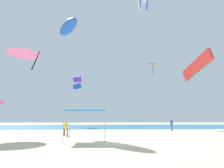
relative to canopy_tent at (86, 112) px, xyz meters
The scene contains 10 objects.
ground 3.84m from the canopy_tent, ahead, with size 110.00×110.00×0.10m, color beige.
ocean_strip 25.90m from the canopy_tent, 83.47° to the left, with size 110.00×20.79×0.03m, color #1E6B93.
canopy_tent is the anchor object (origin of this frame).
person_near_tent 5.38m from the canopy_tent, 120.09° to the left, with size 0.44×0.40×1.66m.
person_leftmost 16.79m from the canopy_tent, 46.07° to the left, with size 0.43×0.42×1.77m.
kite_parafoil_red 14.35m from the canopy_tent, 20.27° to the left, with size 1.61×4.95×3.04m.
kite_diamond_orange 29.28m from the canopy_tent, 63.22° to the left, with size 2.56×2.56×2.72m.
kite_inflatable_blue 21.05m from the canopy_tent, 109.17° to the left, with size 5.34×6.71×2.54m.
kite_box_purple 29.08m from the canopy_tent, 100.35° to the left, with size 1.98×2.08×3.15m.
kite_delta_pink 14.08m from the canopy_tent, 140.90° to the left, with size 4.77×4.80×3.25m.
Camera 1 is at (-1.26, -16.78, 1.98)m, focal length 30.61 mm.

